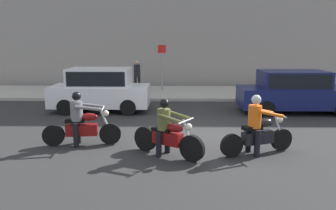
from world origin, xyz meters
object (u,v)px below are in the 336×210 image
Objects in this scene: motorcycle_with_rider_gray at (81,123)px; street_sign_post at (162,63)px; motorcycle_with_rider_orange_stripe at (258,130)px; parked_sedan_navy at (296,91)px; motorcycle_with_rider_olive at (167,133)px; parked_hatchback_white at (100,89)px; pedestrian_bystander at (137,74)px.

motorcycle_with_rider_gray is 9.77m from street_sign_post.
motorcycle_with_rider_orange_stripe is 0.43× the size of parked_sedan_navy.
parked_hatchback_white is at bearing 118.33° from motorcycle_with_rider_olive.
parked_sedan_navy reaches higher than motorcycle_with_rider_gray.
parked_sedan_navy is 1.86× the size of street_sign_post.
motorcycle_with_rider_orange_stripe is (2.36, 0.20, 0.03)m from motorcycle_with_rider_olive.
motorcycle_with_rider_gray is (-4.82, 0.65, -0.01)m from motorcycle_with_rider_orange_stripe.
pedestrian_bystander is (-4.14, 9.02, 0.49)m from motorcycle_with_rider_orange_stripe.
parked_hatchback_white reaches higher than motorcycle_with_rider_gray.
parked_sedan_navy is 2.75× the size of pedestrian_bystander.
parked_hatchback_white is at bearing 95.52° from motorcycle_with_rider_gray.
motorcycle_with_rider_orange_stripe is 9.93m from pedestrian_bystander.
parked_hatchback_white reaches higher than motorcycle_with_rider_olive.
parked_hatchback_white is 5.59m from street_sign_post.
pedestrian_bystander reaches higher than motorcycle_with_rider_gray.
motorcycle_with_rider_olive is at bearing -61.67° from parked_hatchback_white.
motorcycle_with_rider_orange_stripe is at bearing -7.64° from motorcycle_with_rider_gray.
motorcycle_with_rider_gray is (-2.46, 0.85, 0.02)m from motorcycle_with_rider_olive.
motorcycle_with_rider_orange_stripe is at bearing -74.27° from street_sign_post.
parked_hatchback_white is at bearing -106.28° from pedestrian_bystander.
street_sign_post is (1.96, 9.52, 1.04)m from motorcycle_with_rider_gray.
motorcycle_with_rider_gray is at bearing -150.01° from parked_sedan_navy.
parked_hatchback_white is (-0.44, 4.53, 0.30)m from motorcycle_with_rider_gray.
parked_sedan_navy is (5.15, 5.24, 0.27)m from motorcycle_with_rider_olive.
parked_sedan_navy is 1.17× the size of parked_hatchback_white.
parked_sedan_navy is at bearing -42.22° from street_sign_post.
motorcycle_with_rider_olive is 2.60m from motorcycle_with_rider_gray.
parked_hatchback_white reaches higher than parked_sedan_navy.
motorcycle_with_rider_orange_stripe is 0.93× the size of motorcycle_with_rider_gray.
motorcycle_with_rider_orange_stripe is 5.76m from parked_sedan_navy.
motorcycle_with_rider_olive is 2.37m from motorcycle_with_rider_orange_stripe.
parked_hatchback_white is 4.01m from pedestrian_bystander.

